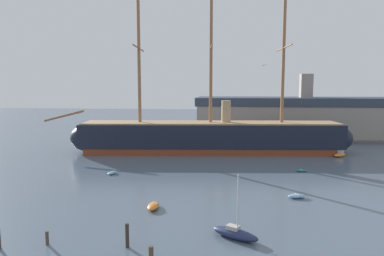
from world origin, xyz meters
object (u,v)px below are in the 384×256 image
Objects in this scene: motorboat_far_right at (340,155)px; sailboat_distant_centre at (210,144)px; mooring_piling_midwater at (151,256)px; seagull_in_flight at (263,65)px; mooring_piling_left_pair at (127,236)px; dinghy_mid_right at (297,196)px; dockside_warehouse_right at (295,118)px; dinghy_alongside_stern at (301,171)px; tall_ship at (210,136)px; sailboat_foreground_right at (235,233)px; dinghy_alongside_bow at (112,173)px; mooring_piling_right_pair at (47,238)px; dinghy_near_centre at (153,206)px.

sailboat_distant_centre is at bearing 158.86° from motorboat_far_right.
mooring_piling_midwater is 23.63m from seagull_in_flight.
dinghy_mid_right is at bearing 42.17° from mooring_piling_left_pair.
mooring_piling_left_pair is 0.04× the size of dockside_warehouse_right.
mooring_piling_left_pair is (-32.13, -45.35, 0.66)m from motorboat_far_right.
sailboat_distant_centre is 56.25m from mooring_piling_left_pair.
dinghy_alongside_stern is at bearing 76.70° from dinghy_mid_right.
tall_ship is 10.66× the size of sailboat_foreground_right.
mooring_piling_midwater is (13.15, -28.95, 0.56)m from dinghy_alongside_bow.
sailboat_distant_centre is (-13.68, 39.72, 0.28)m from dinghy_mid_right.
dockside_warehouse_right is (-4.64, 26.67, 5.24)m from motorboat_far_right.
dinghy_alongside_bow is at bearing 111.55° from mooring_piling_left_pair.
mooring_piling_right_pair is (-29.16, -31.40, 0.42)m from dinghy_alongside_stern.
tall_ship is at bearing -85.99° from sailboat_distant_centre.
tall_ship is 61.34× the size of seagull_in_flight.
mooring_piling_right_pair is at bearing 165.62° from mooring_piling_midwater.
dinghy_alongside_stern is at bearing -126.74° from motorboat_far_right.
mooring_piling_left_pair reaches higher than motorboat_far_right.
dinghy_alongside_bow is at bearing -155.55° from motorboat_far_right.
mooring_piling_midwater is at bearing -128.32° from dinghy_mid_right.
dockside_warehouse_right is at bearing 75.63° from sailboat_foreground_right.
motorboat_far_right is 1.51× the size of mooring_piling_left_pair.
motorboat_far_right is (22.32, 42.34, -0.06)m from sailboat_foreground_right.
sailboat_distant_centre reaches higher than dinghy_near_centre.
dinghy_mid_right is 0.04× the size of dockside_warehouse_right.
mooring_piling_midwater is at bearing -121.25° from motorboat_far_right.
mooring_piling_left_pair is at bearing -95.99° from tall_ship.
seagull_in_flight is (9.98, 14.01, 16.20)m from mooring_piling_midwater.
tall_ship is 37.52m from dinghy_near_centre.
sailboat_distant_centre reaches higher than dinghy_mid_right.
dinghy_mid_right is (13.08, -31.08, -3.29)m from tall_ship.
dockside_warehouse_right is (17.68, 69.01, 5.18)m from sailboat_foreground_right.
mooring_piling_right_pair is at bearing -126.25° from dinghy_near_centre.
seagull_in_flight reaches higher than mooring_piling_right_pair.
motorboat_far_right is 29.75m from sailboat_distant_centre.
dinghy_alongside_stern is at bearing -44.39° from tall_ship.
motorboat_far_right is at bearing 60.58° from seagull_in_flight.
dockside_warehouse_right is (37.78, 45.96, 5.47)m from dinghy_alongside_bow.
mooring_piling_midwater is at bearing -91.48° from sailboat_distant_centre.
mooring_piling_left_pair is (-4.98, -47.43, -2.43)m from tall_ship.
dinghy_alongside_bow is 59.74m from dockside_warehouse_right.
dinghy_mid_right is 29.97m from dinghy_alongside_bow.
dockside_warehouse_right reaches higher than dinghy_alongside_stern.
dinghy_alongside_bow is at bearing 114.43° from mooring_piling_midwater.
seagull_in_flight is at bearing 54.54° from mooring_piling_midwater.
motorboat_far_right is at bearing -4.39° from tall_ship.
mooring_piling_midwater reaches higher than dinghy_alongside_bow.
seagull_in_flight is at bearing -119.42° from motorboat_far_right.
dinghy_mid_right is 1.56× the size of mooring_piling_midwater.
mooring_piling_left_pair reaches higher than dinghy_near_centre.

